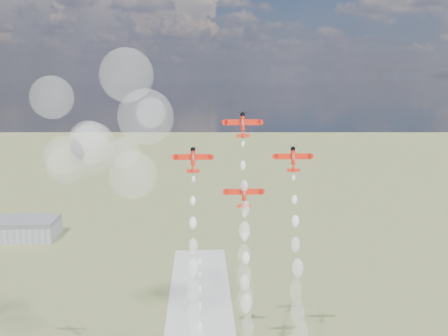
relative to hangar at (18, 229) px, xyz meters
name	(u,v)px	position (x,y,z in m)	size (l,w,h in m)	color
hangar	(18,229)	(0.00, 0.00, 0.00)	(50.00, 28.00, 13.00)	gray
plane_lead	(243,124)	(134.06, -176.77, 84.56)	(11.16, 4.57, 7.76)	red
plane_left	(193,159)	(118.50, -180.00, 74.16)	(11.16, 4.57, 7.76)	red
plane_right	(293,159)	(149.62, -180.00, 74.16)	(11.16, 4.57, 7.76)	red
plane_slot	(244,194)	(134.06, -183.23, 63.75)	(11.16, 4.57, 7.76)	red
smoke_trail_lead	(245,268)	(133.83, -189.99, 42.50)	(5.10, 17.67, 48.33)	white
smoke_trail_left	(194,304)	(118.51, -192.89, 32.49)	(5.30, 16.55, 47.88)	white
smoke_trail_right	(298,303)	(149.73, -192.97, 32.28)	(5.35, 17.66, 47.84)	white
drifted_smoke_cloud	(107,130)	(87.71, -152.71, 80.60)	(48.86, 36.44, 52.38)	white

